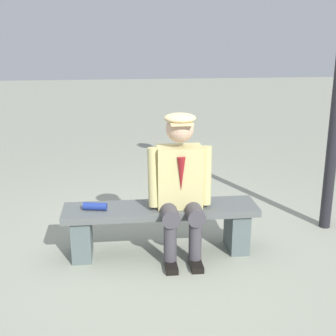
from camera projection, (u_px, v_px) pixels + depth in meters
name	position (u px, v px, depth m)	size (l,w,h in m)	color
ground_plane	(161.00, 252.00, 4.19)	(30.00, 30.00, 0.00)	gray
bench	(161.00, 221.00, 4.10)	(1.70, 0.39, 0.44)	#555A59
seated_man	(180.00, 181.00, 3.95)	(0.56, 0.54, 1.27)	tan
rolled_magazine	(95.00, 206.00, 3.98)	(0.07, 0.07, 0.20)	navy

